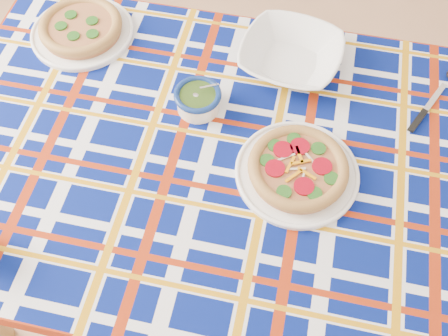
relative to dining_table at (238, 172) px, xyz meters
The scene contains 8 objects.
floor 0.63m from the dining_table, 120.48° to the right, with size 4.00×4.00×0.00m, color #AE7C5A.
dining_table is the anchor object (origin of this frame).
tablecloth 0.02m from the dining_table, 90.00° to the right, with size 1.47×0.93×0.10m, color #051260, non-canonical shape.
main_focaccia_plate 0.17m from the dining_table, 10.23° to the left, with size 0.29×0.29×0.06m, color #AA663C, non-canonical shape.
pesto_bowl 0.20m from the dining_table, 153.88° to the left, with size 0.11×0.11×0.07m, color #1E350E, non-canonical shape.
serving_bowl 0.33m from the dining_table, 94.54° to the left, with size 0.26×0.26×0.06m, color white.
second_focaccia_plate 0.58m from the dining_table, 166.50° to the left, with size 0.28×0.28×0.05m, color #AA663C, non-canonical shape.
table_knife 0.52m from the dining_table, 49.09° to the left, with size 0.20×0.02×0.01m, color silver, non-canonical shape.
Camera 1 is at (0.36, -0.42, 1.65)m, focal length 40.00 mm.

